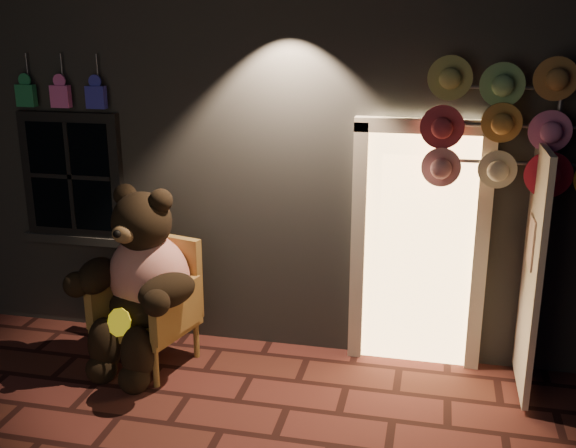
% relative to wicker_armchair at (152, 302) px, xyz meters
% --- Properties ---
extents(ground, '(60.00, 60.00, 0.00)m').
position_rel_wicker_armchair_xyz_m(ground, '(0.93, -0.95, -0.56)').
color(ground, '#552520').
rests_on(ground, ground).
extents(shop_building, '(7.30, 5.95, 3.51)m').
position_rel_wicker_armchair_xyz_m(shop_building, '(0.93, 3.04, 1.17)').
color(shop_building, slate).
rests_on(shop_building, ground).
extents(wicker_armchair, '(0.91, 0.86, 1.12)m').
position_rel_wicker_armchair_xyz_m(wicker_armchair, '(0.00, 0.00, 0.00)').
color(wicker_armchair, '#9F7F3D').
rests_on(wicker_armchair, ground).
extents(teddy_bear, '(1.16, 1.04, 1.66)m').
position_rel_wicker_armchair_xyz_m(teddy_bear, '(-0.02, -0.14, 0.23)').
color(teddy_bear, red).
rests_on(teddy_bear, ground).
extents(hat_rack, '(1.52, 0.22, 2.68)m').
position_rel_wicker_armchair_xyz_m(hat_rack, '(3.03, 0.33, 1.58)').
color(hat_rack, '#59595E').
rests_on(hat_rack, ground).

